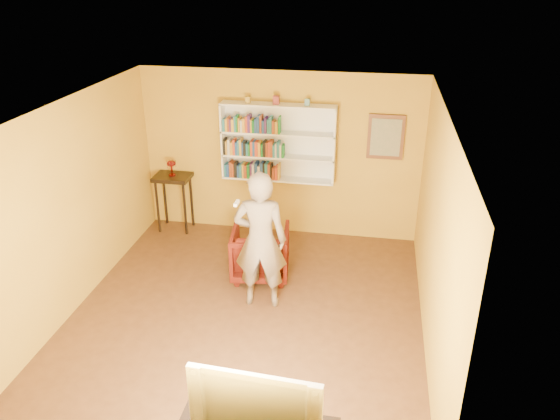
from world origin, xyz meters
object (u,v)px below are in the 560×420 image
object	(u,v)px
ruby_lustre	(171,165)
armchair	(260,252)
person	(260,240)
television	(258,396)
bookshelf	(279,142)
console_table	(173,185)

from	to	relation	value
ruby_lustre	armchair	bearing A→B (deg)	-35.40
person	ruby_lustre	bearing A→B (deg)	-50.50
ruby_lustre	armchair	world-z (taller)	ruby_lustre
person	television	distance (m)	2.63
bookshelf	person	bearing A→B (deg)	-86.28
person	television	xyz separation A→B (m)	(0.53, -2.57, -0.11)
bookshelf	armchair	xyz separation A→B (m)	(-0.02, -1.40, -1.22)
bookshelf	television	distance (m)	4.77
person	armchair	bearing A→B (deg)	-82.46
ruby_lustre	television	bearing A→B (deg)	-61.72
armchair	television	size ratio (longest dim) A/B	0.72
bookshelf	person	xyz separation A→B (m)	(0.14, -2.08, -0.65)
armchair	ruby_lustre	bearing A→B (deg)	-42.43
armchair	person	xyz separation A→B (m)	(0.15, -0.69, 0.57)
ruby_lustre	person	distance (m)	2.71
person	television	bearing A→B (deg)	96.48
console_table	ruby_lustre	xyz separation A→B (m)	(0.00, -0.00, 0.35)
bookshelf	television	xyz separation A→B (m)	(0.66, -4.66, -0.76)
armchair	television	world-z (taller)	television
bookshelf	console_table	size ratio (longest dim) A/B	1.85
console_table	armchair	bearing A→B (deg)	-35.40
console_table	ruby_lustre	size ratio (longest dim) A/B	3.77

